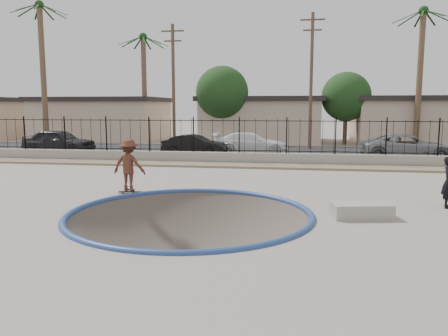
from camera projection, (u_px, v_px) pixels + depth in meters
name	position (u px, v px, depth m)	size (l,w,h in m)	color
ground	(243.00, 179.00, 25.26)	(120.00, 120.00, 2.20)	gray
bowl_pit	(190.00, 214.00, 12.40)	(6.84, 6.84, 1.80)	#4E453C
coping_ring	(190.00, 214.00, 12.40)	(7.04, 7.04, 0.20)	navy
rock_strip	(236.00, 165.00, 22.37)	(42.00, 1.60, 0.11)	#907E5E
retaining_wall	(239.00, 158.00, 23.41)	(42.00, 0.45, 0.60)	gray
fence	(239.00, 136.00, 23.24)	(40.00, 0.04, 1.80)	black
street	(251.00, 151.00, 30.00)	(90.00, 8.00, 0.04)	black
house_west	(103.00, 118.00, 41.36)	(11.60, 8.60, 3.90)	tan
house_center	(262.00, 119.00, 39.02)	(10.60, 8.60, 3.90)	tan
house_east	(427.00, 119.00, 36.83)	(12.60, 8.60, 3.90)	tan
palm_left	(41.00, 44.00, 34.48)	(2.30, 2.30, 11.30)	brown
palm_mid	(144.00, 64.00, 37.48)	(2.30, 2.30, 9.30)	brown
palm_right	(421.00, 48.00, 32.00)	(2.30, 2.30, 10.30)	brown
utility_pole_left	(173.00, 84.00, 32.24)	(1.70, 0.24, 9.00)	#473323
utility_pole_mid	(311.00, 79.00, 30.65)	(1.70, 0.24, 9.50)	#473323
street_tree_left	(222.00, 93.00, 35.76)	(4.32, 4.32, 6.36)	#473323
street_tree_mid	(346.00, 97.00, 35.22)	(3.96, 3.96, 5.83)	#473323
skater	(129.00, 168.00, 15.25)	(1.18, 0.68, 1.83)	brown
skateboard	(130.00, 192.00, 15.37)	(0.83, 0.30, 0.07)	black
concrete_ledge	(362.00, 211.00, 11.97)	(1.60, 0.70, 0.40)	#9B9489
car_a	(59.00, 141.00, 28.26)	(1.86, 4.62, 1.57)	black
car_b	(194.00, 145.00, 26.88)	(1.37, 3.94, 1.30)	black
car_c	(251.00, 143.00, 27.92)	(1.93, 4.76, 1.38)	white
car_d	(408.00, 147.00, 24.92)	(2.38, 5.16, 1.43)	gray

